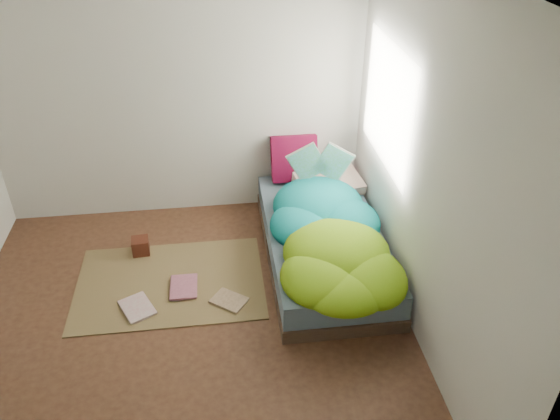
{
  "coord_description": "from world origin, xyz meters",
  "views": [
    {
      "loc": [
        0.34,
        -3.14,
        3.12
      ],
      "look_at": [
        0.83,
        0.75,
        0.54
      ],
      "focal_mm": 35.0,
      "sensor_mm": 36.0,
      "label": 1
    }
  ],
  "objects_px": {
    "wooden_box": "(141,246)",
    "open_book": "(321,153)",
    "floor_book_b": "(170,288)",
    "pillow_magenta": "(294,158)",
    "floor_book_a": "(124,313)",
    "bed": "(323,244)"
  },
  "relations": [
    {
      "from": "wooden_box",
      "to": "open_book",
      "type": "bearing_deg",
      "value": 6.77
    },
    {
      "from": "open_book",
      "to": "floor_book_b",
      "type": "bearing_deg",
      "value": -145.41
    },
    {
      "from": "bed",
      "to": "open_book",
      "type": "relative_size",
      "value": 4.07
    },
    {
      "from": "pillow_magenta",
      "to": "floor_book_b",
      "type": "height_order",
      "value": "pillow_magenta"
    },
    {
      "from": "bed",
      "to": "wooden_box",
      "type": "height_order",
      "value": "bed"
    },
    {
      "from": "pillow_magenta",
      "to": "wooden_box",
      "type": "relative_size",
      "value": 3.01
    },
    {
      "from": "wooden_box",
      "to": "floor_book_b",
      "type": "bearing_deg",
      "value": -62.95
    },
    {
      "from": "floor_book_a",
      "to": "open_book",
      "type": "bearing_deg",
      "value": 3.02
    },
    {
      "from": "pillow_magenta",
      "to": "open_book",
      "type": "height_order",
      "value": "open_book"
    },
    {
      "from": "pillow_magenta",
      "to": "floor_book_b",
      "type": "bearing_deg",
      "value": -136.79
    },
    {
      "from": "wooden_box",
      "to": "floor_book_b",
      "type": "height_order",
      "value": "wooden_box"
    },
    {
      "from": "open_book",
      "to": "floor_book_b",
      "type": "relative_size",
      "value": 1.59
    },
    {
      "from": "wooden_box",
      "to": "floor_book_a",
      "type": "distance_m",
      "value": 0.81
    },
    {
      "from": "floor_book_b",
      "to": "pillow_magenta",
      "type": "bearing_deg",
      "value": 44.2
    },
    {
      "from": "bed",
      "to": "pillow_magenta",
      "type": "relative_size",
      "value": 4.39
    },
    {
      "from": "pillow_magenta",
      "to": "open_book",
      "type": "distance_m",
      "value": 0.53
    },
    {
      "from": "open_book",
      "to": "floor_book_b",
      "type": "distance_m",
      "value": 1.79
    },
    {
      "from": "open_book",
      "to": "floor_book_a",
      "type": "bearing_deg",
      "value": -143.86
    },
    {
      "from": "bed",
      "to": "open_book",
      "type": "height_order",
      "value": "open_book"
    },
    {
      "from": "floor_book_b",
      "to": "floor_book_a",
      "type": "bearing_deg",
      "value": -144.1
    },
    {
      "from": "wooden_box",
      "to": "floor_book_a",
      "type": "bearing_deg",
      "value": -95.1
    },
    {
      "from": "pillow_magenta",
      "to": "floor_book_a",
      "type": "distance_m",
      "value": 2.21
    }
  ]
}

